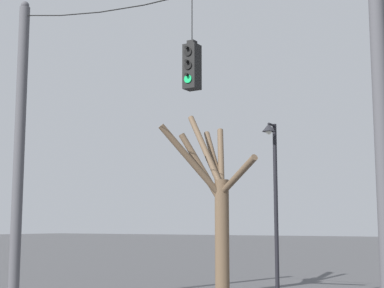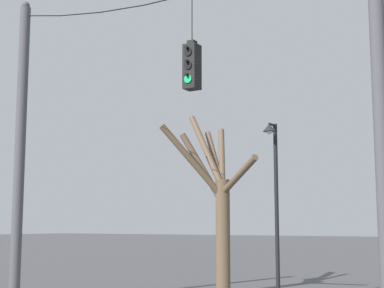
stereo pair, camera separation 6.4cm
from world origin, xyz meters
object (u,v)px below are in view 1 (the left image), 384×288
utility_pole_right (381,115)px  street_lamp (273,182)px  bare_tree (216,199)px  utility_pole_left (19,149)px  traffic_light_near_left_pole (192,66)px

utility_pole_right → street_lamp: 6.02m
bare_tree → utility_pole_left: bearing=-119.5°
street_lamp → bare_tree: bare_tree is taller
utility_pole_right → traffic_light_near_left_pole: size_ratio=3.69×
street_lamp → bare_tree: size_ratio=0.83×
utility_pole_right → bare_tree: (-6.91, 5.76, -1.27)m
traffic_light_near_left_pole → street_lamp: traffic_light_near_left_pole is taller
utility_pole_left → utility_pole_right: size_ratio=1.00×
street_lamp → bare_tree: (-2.75, 1.51, -0.37)m
traffic_light_near_left_pole → bare_tree: (-2.54, 5.77, -2.89)m
traffic_light_near_left_pole → bare_tree: bearing=113.8°
utility_pole_left → street_lamp: (6.01, 4.25, -0.91)m
utility_pole_right → street_lamp: size_ratio=1.69×
bare_tree → utility_pole_right: bearing=-39.8°
utility_pole_left → street_lamp: bearing=35.3°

